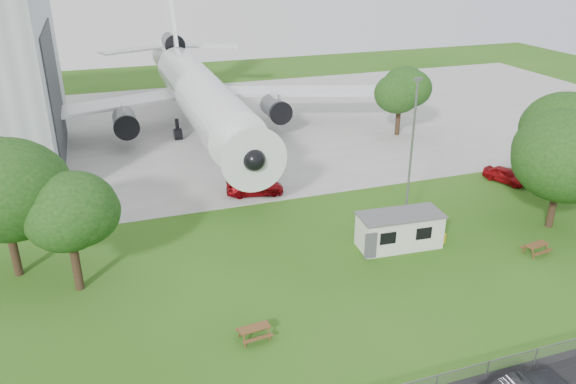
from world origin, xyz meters
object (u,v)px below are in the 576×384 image
object	(u,v)px
picnic_west	(255,338)
airliner	(198,90)
site_cabin	(400,230)
picnic_east	(535,253)

from	to	relation	value
picnic_west	airliner	bearing A→B (deg)	77.90
airliner	picnic_west	distance (m)	38.77
picnic_west	site_cabin	bearing A→B (deg)	22.01
site_cabin	airliner	bearing A→B (deg)	105.67
site_cabin	picnic_west	size ratio (longest dim) A/B	3.79
airliner	picnic_east	size ratio (longest dim) A/B	26.52
site_cabin	picnic_east	world-z (taller)	site_cabin
airliner	picnic_west	size ratio (longest dim) A/B	26.52
picnic_west	picnic_east	xyz separation A→B (m)	(21.89, 2.60, 0.00)
picnic_west	picnic_east	bearing A→B (deg)	1.06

